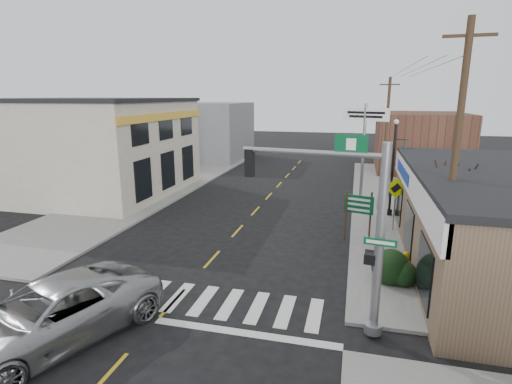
% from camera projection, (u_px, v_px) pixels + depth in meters
% --- Properties ---
extents(ground, '(140.00, 140.00, 0.00)m').
position_uv_depth(ground, '(173.00, 302.00, 14.24)').
color(ground, black).
rests_on(ground, ground).
extents(sidewalk_right, '(6.00, 38.00, 0.13)m').
position_uv_depth(sidewalk_right, '(402.00, 216.00, 24.35)').
color(sidewalk_right, slate).
rests_on(sidewalk_right, ground).
extents(sidewalk_left, '(6.00, 38.00, 0.13)m').
position_uv_depth(sidewalk_left, '(137.00, 198.00, 28.62)').
color(sidewalk_left, slate).
rests_on(sidewalk_left, ground).
extents(center_line, '(0.12, 56.00, 0.01)m').
position_uv_depth(center_line, '(237.00, 231.00, 21.78)').
color(center_line, gold).
rests_on(center_line, ground).
extents(crosswalk, '(11.00, 2.20, 0.01)m').
position_uv_depth(crosswalk, '(178.00, 297.00, 14.62)').
color(crosswalk, silver).
rests_on(crosswalk, ground).
extents(left_building, '(12.00, 12.00, 6.80)m').
position_uv_depth(left_building, '(93.00, 148.00, 29.73)').
color(left_building, '#B6AC97').
rests_on(left_building, ground).
extents(bldg_distant_right, '(8.00, 10.00, 5.60)m').
position_uv_depth(bldg_distant_right, '(419.00, 142.00, 39.02)').
color(bldg_distant_right, '#513225').
rests_on(bldg_distant_right, ground).
extents(bldg_distant_left, '(9.00, 10.00, 6.40)m').
position_uv_depth(bldg_distant_left, '(206.00, 131.00, 46.27)').
color(bldg_distant_left, slate).
rests_on(bldg_distant_left, ground).
extents(suv, '(5.26, 7.19, 1.82)m').
position_uv_depth(suv, '(51.00, 314.00, 11.78)').
color(suv, '#95979A').
rests_on(suv, ground).
extents(traffic_signal_pole, '(4.74, 0.38, 6.00)m').
position_uv_depth(traffic_signal_pole, '(356.00, 219.00, 11.55)').
color(traffic_signal_pole, gray).
rests_on(traffic_signal_pole, sidewalk_right).
extents(guide_sign, '(1.44, 0.13, 2.53)m').
position_uv_depth(guide_sign, '(358.00, 209.00, 19.54)').
color(guide_sign, '#412D1E').
rests_on(guide_sign, sidewalk_right).
extents(fire_hydrant, '(0.24, 0.24, 0.75)m').
position_uv_depth(fire_hydrant, '(406.00, 259.00, 16.64)').
color(fire_hydrant, '#D49500').
rests_on(fire_hydrant, sidewalk_right).
extents(ped_crossing_sign, '(1.11, 0.08, 2.86)m').
position_uv_depth(ped_crossing_sign, '(395.00, 195.00, 21.18)').
color(ped_crossing_sign, gray).
rests_on(ped_crossing_sign, sidewalk_right).
extents(lamp_post, '(0.74, 0.59, 5.74)m').
position_uv_depth(lamp_post, '(394.00, 161.00, 23.51)').
color(lamp_post, black).
rests_on(lamp_post, sidewalk_right).
extents(dance_center_sign, '(3.10, 0.19, 6.59)m').
position_uv_depth(dance_center_sign, '(365.00, 129.00, 25.89)').
color(dance_center_sign, gray).
rests_on(dance_center_sign, sidewalk_right).
extents(bare_tree, '(2.55, 2.55, 5.11)m').
position_uv_depth(bare_tree, '(456.00, 170.00, 16.80)').
color(bare_tree, black).
rests_on(bare_tree, sidewalk_right).
extents(shrub_front, '(1.46, 1.46, 1.09)m').
position_uv_depth(shrub_front, '(391.00, 268.00, 15.52)').
color(shrub_front, '#153E18').
rests_on(shrub_front, sidewalk_right).
extents(shrub_back, '(0.97, 0.97, 0.73)m').
position_uv_depth(shrub_back, '(411.00, 231.00, 20.29)').
color(shrub_back, black).
rests_on(shrub_back, sidewalk_right).
extents(utility_pole_near, '(1.68, 0.25, 9.65)m').
position_uv_depth(utility_pole_near, '(455.00, 156.00, 14.28)').
color(utility_pole_near, '#4C2D20').
rests_on(utility_pole_near, sidewalk_right).
extents(utility_pole_far, '(1.46, 0.22, 8.42)m').
position_uv_depth(utility_pole_far, '(386.00, 133.00, 30.39)').
color(utility_pole_far, '#3F2619').
rests_on(utility_pole_far, sidewalk_right).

